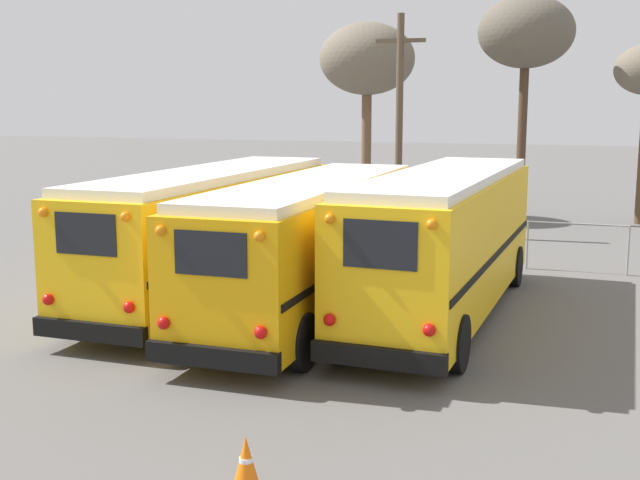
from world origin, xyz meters
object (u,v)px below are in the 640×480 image
school_bus_2 (445,239)px  utility_pole (399,121)px  school_bus_1 (312,241)px  school_bus_0 (212,229)px  bare_tree_0 (367,61)px  traffic_cone (246,463)px  bare_tree_1 (526,34)px

school_bus_2 → utility_pole: 11.79m
school_bus_1 → school_bus_2: bearing=16.0°
school_bus_0 → school_bus_2: 5.73m
school_bus_1 → bare_tree_0: size_ratio=1.29×
school_bus_1 → school_bus_2: (2.86, 0.82, 0.09)m
school_bus_2 → traffic_cone: school_bus_2 is taller
school_bus_2 → bare_tree_1: bare_tree_1 is taller
school_bus_1 → traffic_cone: (2.15, -8.21, -1.34)m
school_bus_1 → traffic_cone: 8.59m
bare_tree_1 → traffic_cone: 25.57m
utility_pole → bare_tree_0: bearing=120.2°
bare_tree_0 → utility_pole: bearing=-59.8°
bare_tree_0 → school_bus_2: bearing=-67.3°
school_bus_0 → utility_pole: size_ratio=1.32×
school_bus_0 → utility_pole: 11.46m
traffic_cone → school_bus_2: bearing=85.5°
school_bus_1 → school_bus_2: size_ratio=1.02×
school_bus_2 → bare_tree_0: 17.11m
school_bus_1 → bare_tree_1: bearing=80.0°
school_bus_0 → bare_tree_1: bearing=69.9°
utility_pole → bare_tree_1: size_ratio=0.89×
bare_tree_1 → utility_pole: bearing=-129.8°
bare_tree_0 → bare_tree_1: 6.44m
bare_tree_1 → traffic_cone: bare_tree_1 is taller
school_bus_0 → bare_tree_1: bare_tree_1 is taller
utility_pole → traffic_cone: utility_pole is taller
traffic_cone → school_bus_1: bearing=104.7°
school_bus_1 → bare_tree_0: bearing=102.3°
school_bus_0 → bare_tree_0: 16.06m
bare_tree_1 → traffic_cone: size_ratio=12.76×
school_bus_2 → bare_tree_0: size_ratio=1.26×
school_bus_2 → traffic_cone: bearing=-94.5°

